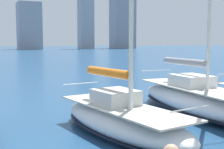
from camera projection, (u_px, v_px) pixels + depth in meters
The scene contains 3 objects.
city_skyline at pixel (7, 10), 155.38m from camera, with size 172.14×24.47×54.69m.
sailboat_grey at pixel (197, 99), 14.87m from camera, with size 3.15×9.25×12.33m.
sailboat_orange at pixel (121, 117), 11.41m from camera, with size 3.36×7.39×12.92m.
Camera 1 is at (4.71, 3.93, 3.39)m, focal length 50.00 mm.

